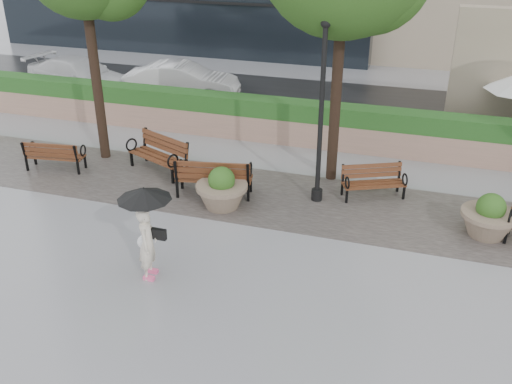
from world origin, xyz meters
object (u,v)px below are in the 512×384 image
(bench_2, at_px, (214,184))
(planter_right, at_px, (489,220))
(bench_1, at_px, (159,162))
(bench_0, at_px, (56,161))
(car_left, at_px, (80,76))
(planter_left, at_px, (222,192))
(bench_3, at_px, (373,188))
(lamppost, at_px, (320,126))
(pedestrian, at_px, (146,224))
(car_right, at_px, (182,82))

(bench_2, distance_m, planter_right, 6.65)
(bench_1, bearing_deg, bench_0, -141.17)
(bench_0, distance_m, car_left, 7.79)
(planter_left, bearing_deg, bench_3, 25.75)
(bench_0, bearing_deg, car_left, -70.41)
(bench_1, distance_m, bench_3, 5.97)
(bench_3, height_order, planter_right, planter_right)
(planter_right, bearing_deg, bench_3, 156.90)
(bench_3, height_order, car_left, car_left)
(planter_right, distance_m, car_left, 16.74)
(planter_left, height_order, lamppost, lamppost)
(bench_0, relative_size, planter_right, 1.37)
(bench_3, xyz_separation_m, planter_left, (-3.50, -1.69, 0.17))
(bench_3, distance_m, planter_right, 2.96)
(bench_2, xyz_separation_m, pedestrian, (0.11, -3.79, 0.88))
(bench_1, xyz_separation_m, planter_left, (2.47, -1.48, 0.12))
(pedestrian, bearing_deg, bench_0, 41.19)
(bench_1, xyz_separation_m, bench_2, (2.04, -0.92, 0.01))
(planter_right, xyz_separation_m, lamppost, (-4.06, 0.57, 1.60))
(planter_left, bearing_deg, bench_1, 149.13)
(bench_1, height_order, lamppost, lamppost)
(bench_0, xyz_separation_m, pedestrian, (5.01, -3.93, 0.93))
(bench_2, distance_m, car_left, 11.06)
(car_right, bearing_deg, planter_right, -134.06)
(lamppost, bearing_deg, car_right, 134.71)
(planter_left, xyz_separation_m, car_left, (-8.96, 7.58, 0.28))
(bench_2, relative_size, car_right, 0.47)
(bench_0, relative_size, planter_left, 1.33)
(bench_0, height_order, pedestrian, pedestrian)
(bench_0, distance_m, pedestrian, 6.44)
(bench_1, xyz_separation_m, pedestrian, (2.15, -4.71, 0.89))
(bench_2, height_order, planter_right, planter_right)
(bench_3, xyz_separation_m, car_right, (-8.19, 6.34, 0.47))
(bench_1, height_order, car_left, car_left)
(planter_left, height_order, planter_right, planter_left)
(bench_1, height_order, pedestrian, pedestrian)
(planter_left, bearing_deg, bench_2, 127.43)
(car_left, distance_m, car_right, 4.29)
(pedestrian, bearing_deg, planter_right, -70.79)
(bench_1, relative_size, planter_left, 1.57)
(lamppost, bearing_deg, planter_left, -153.17)
(bench_0, bearing_deg, planter_left, 164.27)
(pedestrian, bearing_deg, car_left, 27.95)
(planter_left, relative_size, lamppost, 0.28)
(bench_0, xyz_separation_m, car_right, (0.64, 7.32, 0.46))
(bench_0, height_order, lamppost, lamppost)
(bench_1, distance_m, car_left, 8.92)
(bench_1, bearing_deg, bench_3, 25.67)
(bench_1, height_order, bench_3, bench_1)
(bench_0, height_order, bench_2, bench_2)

